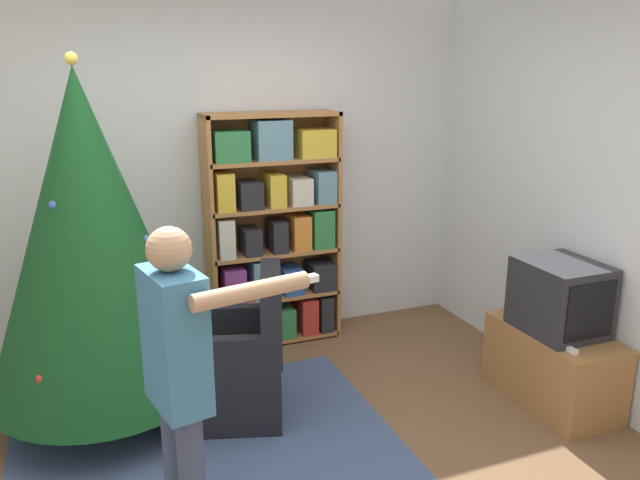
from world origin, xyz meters
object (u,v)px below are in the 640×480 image
object	(u,v)px
bookshelf	(275,232)
christmas_tree	(90,237)
armchair	(242,366)
television	(560,297)
standing_person	(180,376)

from	to	relation	value
bookshelf	christmas_tree	xyz separation A→B (m)	(-1.32, -0.70, 0.28)
christmas_tree	armchair	distance (m)	1.17
christmas_tree	armchair	size ratio (longest dim) A/B	2.34
television	standing_person	xyz separation A→B (m)	(-2.39, -0.49, 0.17)
christmas_tree	armchair	bearing A→B (deg)	-18.81
television	armchair	size ratio (longest dim) A/B	0.55
bookshelf	standing_person	xyz separation A→B (m)	(-1.04, -2.04, 0.01)
bookshelf	standing_person	distance (m)	2.29
christmas_tree	armchair	world-z (taller)	christmas_tree
television	standing_person	bearing A→B (deg)	-168.33
christmas_tree	television	bearing A→B (deg)	-17.68
bookshelf	standing_person	size ratio (longest dim) A/B	1.17
bookshelf	television	bearing A→B (deg)	-48.95
armchair	standing_person	size ratio (longest dim) A/B	0.61
armchair	bookshelf	bearing A→B (deg)	168.35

